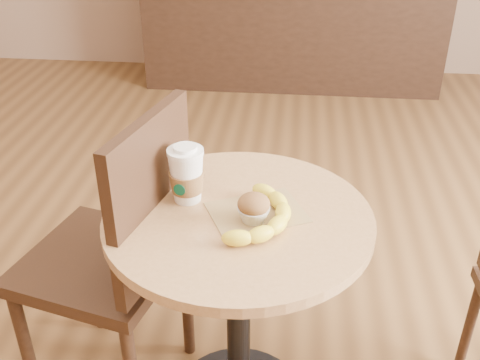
{
  "coord_description": "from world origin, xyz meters",
  "views": [
    {
      "loc": [
        0.04,
        -1.13,
        1.57
      ],
      "look_at": [
        -0.09,
        0.13,
        0.83
      ],
      "focal_mm": 42.0,
      "sensor_mm": 36.0,
      "label": 1
    }
  ],
  "objects": [
    {
      "name": "muffin",
      "position": [
        -0.05,
        0.07,
        0.79
      ],
      "size": [
        0.09,
        0.09,
        0.08
      ],
      "color": "silver",
      "rests_on": "kraft_bag"
    },
    {
      "name": "cafe_table",
      "position": [
        -0.09,
        0.09,
        0.54
      ],
      "size": [
        0.71,
        0.71,
        0.75
      ],
      "color": "black",
      "rests_on": "ground"
    },
    {
      "name": "banana",
      "position": [
        -0.02,
        0.07,
        0.77
      ],
      "size": [
        0.27,
        0.34,
        0.04
      ],
      "primitive_type": null,
      "rotation": [
        0.0,
        0.0,
        -0.31
      ],
      "color": "yellow",
      "rests_on": "kraft_bag"
    },
    {
      "name": "kraft_bag",
      "position": [
        -0.04,
        0.11,
        0.75
      ],
      "size": [
        0.29,
        0.27,
        0.0
      ],
      "primitive_type": "cube",
      "rotation": [
        0.0,
        0.0,
        0.45
      ],
      "color": "olive",
      "rests_on": "cafe_table"
    },
    {
      "name": "coffee_cup",
      "position": [
        -0.23,
        0.15,
        0.82
      ],
      "size": [
        0.1,
        0.1,
        0.16
      ],
      "rotation": [
        0.0,
        0.0,
        -0.23
      ],
      "color": "white",
      "rests_on": "cafe_table"
    },
    {
      "name": "service_counter",
      "position": [
        0.0,
        3.18,
        0.52
      ],
      "size": [
        2.3,
        0.65,
        1.04
      ],
      "color": "black",
      "rests_on": "ground"
    },
    {
      "name": "chair_left",
      "position": [
        -0.45,
        0.16,
        0.55
      ],
      "size": [
        0.53,
        0.53,
        1.0
      ],
      "rotation": [
        0.0,
        0.0,
        -1.82
      ],
      "color": "#321E11",
      "rests_on": "ground"
    }
  ]
}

